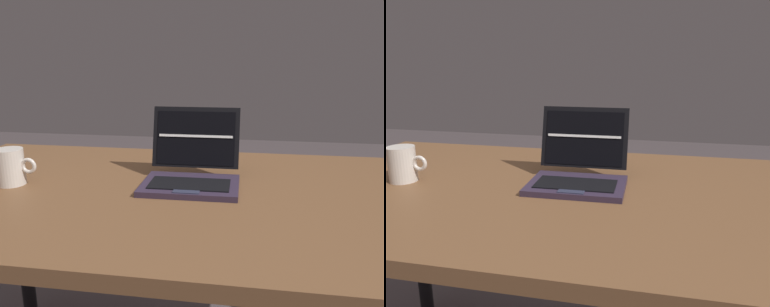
{
  "view_description": "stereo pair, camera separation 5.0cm",
  "coord_description": "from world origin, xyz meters",
  "views": [
    {
      "loc": [
        0.21,
        -0.89,
        1.06
      ],
      "look_at": [
        0.07,
        -0.01,
        0.83
      ],
      "focal_mm": 35.24,
      "sensor_mm": 36.0,
      "label": 1
    },
    {
      "loc": [
        0.26,
        -0.88,
        1.06
      ],
      "look_at": [
        0.07,
        -0.01,
        0.83
      ],
      "focal_mm": 35.24,
      "sensor_mm": 36.0,
      "label": 2
    }
  ],
  "objects": [
    {
      "name": "desk",
      "position": [
        0.0,
        0.0,
        0.66
      ],
      "size": [
        1.43,
        0.8,
        0.74
      ],
      "color": "brown",
      "rests_on": "ground"
    },
    {
      "name": "laptop_front",
      "position": [
        0.07,
        0.04,
        0.78
      ],
      "size": [
        0.25,
        0.22,
        0.19
      ],
      "color": "#302539",
      "rests_on": "desk"
    },
    {
      "name": "coffee_mug",
      "position": [
        -0.4,
        -0.03,
        0.78
      ],
      "size": [
        0.11,
        0.07,
        0.1
      ],
      "color": "beige",
      "rests_on": "desk"
    }
  ]
}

